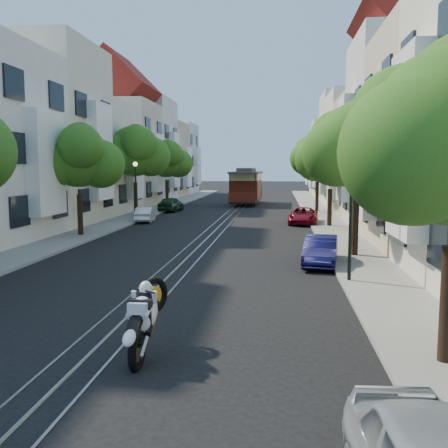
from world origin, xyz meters
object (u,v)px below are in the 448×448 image
(tree_e_d, at_px, (319,156))
(parked_car_w_far, at_px, (171,204))
(lamp_west, at_px, (136,182))
(tree_w_d, at_px, (167,160))
(parked_car_w_mid, at_px, (145,214))
(parked_car_e_far, at_px, (303,216))
(cable_car, at_px, (246,185))
(tree_e_b, at_px, (359,147))
(tree_w_b, at_px, (79,158))
(tree_e_c, at_px, (332,156))
(tree_w_c, at_px, (135,152))
(parked_car_e_mid, at_px, (321,251))
(sportbike_rider, at_px, (144,316))
(lamp_east, at_px, (351,199))

(tree_e_d, relative_size, parked_car_w_far, 1.80)
(tree_e_d, bearing_deg, lamp_west, -146.50)
(tree_w_d, relative_size, parked_car_w_mid, 1.99)
(tree_e_d, bearing_deg, parked_car_e_far, -100.20)
(cable_car, height_order, parked_car_w_mid, cable_car)
(tree_e_b, distance_m, tree_w_b, 15.25)
(parked_car_e_far, bearing_deg, tree_e_d, 85.59)
(parked_car_w_mid, bearing_deg, tree_w_d, -91.36)
(tree_e_b, height_order, tree_e_c, tree_e_b)
(tree_w_c, bearing_deg, parked_car_e_mid, -54.54)
(parked_car_w_far, bearing_deg, lamp_west, 90.52)
(tree_w_d, bearing_deg, tree_w_c, -90.00)
(parked_car_e_mid, height_order, parked_car_w_mid, parked_car_e_mid)
(tree_e_b, distance_m, tree_w_d, 30.60)
(tree_e_c, relative_size, parked_car_w_mid, 1.99)
(parked_car_e_mid, bearing_deg, sportbike_rider, -105.46)
(parked_car_e_mid, bearing_deg, parked_car_w_far, 123.28)
(tree_w_b, bearing_deg, tree_w_d, 90.00)
(tree_w_d, relative_size, cable_car, 0.71)
(tree_e_c, bearing_deg, cable_car, 108.90)
(tree_w_c, xyz_separation_m, parked_car_w_far, (1.54, 5.48, -4.42))
(lamp_east, distance_m, sportbike_rider, 9.03)
(tree_w_b, height_order, parked_car_e_mid, tree_w_b)
(tree_e_b, height_order, lamp_east, tree_e_b)
(lamp_west, height_order, cable_car, lamp_west)
(tree_w_d, xyz_separation_m, lamp_west, (0.84, -13.98, -1.75))
(tree_w_b, relative_size, sportbike_rider, 2.91)
(tree_e_c, height_order, tree_w_d, same)
(tree_e_b, distance_m, parked_car_e_mid, 4.85)
(tree_w_c, bearing_deg, tree_w_d, 90.00)
(tree_e_d, xyz_separation_m, cable_car, (-6.77, 8.78, -2.81))
(parked_car_w_far, bearing_deg, tree_e_d, -172.42)
(tree_e_d, relative_size, tree_w_b, 1.09)
(tree_e_d, relative_size, parked_car_w_mid, 2.09)
(tree_w_b, height_order, sportbike_rider, tree_w_b)
(tree_e_c, distance_m, lamp_west, 13.82)
(sportbike_rider, bearing_deg, cable_car, 91.43)
(tree_e_c, distance_m, sportbike_rider, 24.24)
(tree_e_b, xyz_separation_m, cable_car, (-6.77, 30.78, -2.67))
(tree_e_d, xyz_separation_m, parked_car_w_far, (-12.86, -0.52, -4.22))
(tree_w_b, relative_size, parked_car_e_mid, 1.75)
(tree_e_d, height_order, parked_car_w_far, tree_e_d)
(parked_car_e_far, bearing_deg, tree_e_b, -76.80)
(tree_e_d, relative_size, lamp_west, 1.65)
(tree_e_c, bearing_deg, parked_car_w_mid, 171.81)
(lamp_west, relative_size, cable_car, 0.45)
(tree_e_c, relative_size, tree_w_d, 1.00)
(parked_car_e_far, bearing_deg, tree_e_c, -41.06)
(parked_car_w_far, bearing_deg, tree_w_c, 79.55)
(tree_w_c, height_order, parked_car_e_far, tree_w_c)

